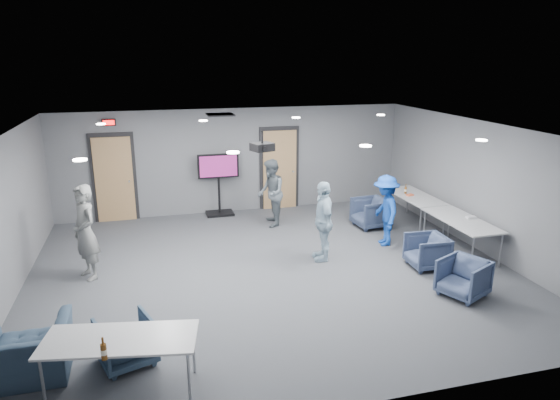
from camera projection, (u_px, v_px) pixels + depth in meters
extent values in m
plane|color=#3E4146|center=(272.00, 270.00, 9.60)|extent=(9.00, 9.00, 0.00)
plane|color=silver|center=(271.00, 130.00, 8.85)|extent=(9.00, 9.00, 0.00)
cube|color=slate|center=(234.00, 161.00, 12.94)|extent=(9.00, 0.02, 2.70)
cube|color=slate|center=(359.00, 303.00, 5.52)|extent=(9.00, 0.02, 2.70)
cube|color=slate|center=(4.00, 224.00, 8.11)|extent=(0.02, 8.00, 2.70)
cube|color=slate|center=(482.00, 187.00, 10.34)|extent=(0.02, 8.00, 2.70)
cube|color=black|center=(114.00, 178.00, 12.24)|extent=(1.06, 0.06, 2.24)
cube|color=#AD8354|center=(114.00, 180.00, 12.21)|extent=(0.90, 0.05, 2.10)
cylinder|color=#94969C|center=(129.00, 181.00, 12.27)|extent=(0.04, 0.10, 0.04)
cube|color=black|center=(279.00, 168.00, 13.28)|extent=(1.06, 0.06, 2.24)
cube|color=#AD8354|center=(280.00, 170.00, 13.25)|extent=(0.90, 0.05, 2.10)
cylinder|color=#94969C|center=(293.00, 171.00, 13.31)|extent=(0.04, 0.10, 0.04)
cube|color=black|center=(109.00, 122.00, 11.83)|extent=(0.32, 0.06, 0.16)
cube|color=#FF0C0C|center=(109.00, 123.00, 11.79)|extent=(0.26, 0.02, 0.11)
cube|color=black|center=(220.00, 115.00, 11.33)|extent=(0.60, 0.60, 0.03)
cylinder|color=white|center=(80.00, 160.00, 6.44)|extent=(0.18, 0.18, 0.02)
cylinder|color=white|center=(101.00, 124.00, 9.78)|extent=(0.18, 0.18, 0.02)
cylinder|color=white|center=(233.00, 152.00, 6.93)|extent=(0.18, 0.18, 0.02)
cylinder|color=white|center=(203.00, 121.00, 10.27)|extent=(0.18, 0.18, 0.02)
cylinder|color=white|center=(366.00, 146.00, 7.43)|extent=(0.18, 0.18, 0.02)
cylinder|color=white|center=(296.00, 118.00, 10.77)|extent=(0.18, 0.18, 0.02)
cylinder|color=white|center=(482.00, 140.00, 7.93)|extent=(0.18, 0.18, 0.02)
cylinder|color=white|center=(381.00, 115.00, 11.26)|extent=(0.18, 0.18, 0.02)
imported|color=gray|center=(85.00, 232.00, 9.07)|extent=(0.69, 0.77, 1.77)
imported|color=slate|center=(271.00, 193.00, 11.93)|extent=(0.72, 0.87, 1.62)
imported|color=#A5C1D4|center=(323.00, 221.00, 9.92)|extent=(0.51, 0.99, 1.62)
imported|color=#17409A|center=(385.00, 210.00, 10.72)|extent=(0.73, 1.08, 1.54)
imported|color=#333F59|center=(371.00, 213.00, 11.94)|extent=(0.84, 0.82, 0.70)
imported|color=#37435F|center=(427.00, 251.00, 9.66)|extent=(0.74, 0.72, 0.65)
imported|color=#3D4A69|center=(463.00, 278.00, 8.50)|extent=(0.96, 0.95, 0.66)
imported|color=#36495D|center=(126.00, 341.00, 6.64)|extent=(0.88, 0.89, 0.64)
imported|color=#35485C|center=(24.00, 352.00, 6.32)|extent=(1.12, 0.98, 0.72)
cube|color=#AEB0B3|center=(415.00, 196.00, 12.03)|extent=(0.77, 1.85, 0.03)
cylinder|color=#94969C|center=(386.00, 202.00, 12.84)|extent=(0.04, 0.04, 0.70)
cylinder|color=#94969C|center=(420.00, 222.00, 11.27)|extent=(0.04, 0.04, 0.70)
cylinder|color=#94969C|center=(408.00, 200.00, 12.99)|extent=(0.04, 0.04, 0.70)
cylinder|color=#94969C|center=(444.00, 220.00, 11.42)|extent=(0.04, 0.04, 0.70)
cube|color=#AEB0B3|center=(462.00, 220.00, 10.27)|extent=(0.79, 1.89, 0.03)
cylinder|color=#94969C|center=(424.00, 225.00, 11.10)|extent=(0.04, 0.04, 0.70)
cylinder|color=#94969C|center=(472.00, 254.00, 9.49)|extent=(0.04, 0.04, 0.70)
cylinder|color=#94969C|center=(449.00, 223.00, 11.25)|extent=(0.04, 0.04, 0.70)
cylinder|color=#94969C|center=(501.00, 251.00, 9.64)|extent=(0.04, 0.04, 0.70)
cube|color=#AEB0B3|center=(120.00, 339.00, 5.97)|extent=(1.93, 1.08, 0.03)
cylinder|color=#94969C|center=(194.00, 349.00, 6.42)|extent=(0.04, 0.04, 0.70)
cylinder|color=#94969C|center=(61.00, 355.00, 6.30)|extent=(0.04, 0.04, 0.70)
cylinder|color=#94969C|center=(189.00, 378.00, 5.85)|extent=(0.04, 0.04, 0.70)
cylinder|color=#94969C|center=(43.00, 385.00, 5.72)|extent=(0.04, 0.04, 0.70)
cylinder|color=#58320F|center=(104.00, 352.00, 5.52)|extent=(0.07, 0.07, 0.19)
cylinder|color=#58320F|center=(103.00, 341.00, 5.49)|extent=(0.03, 0.03, 0.08)
cylinder|color=beige|center=(104.00, 352.00, 5.52)|extent=(0.07, 0.07, 0.06)
cylinder|color=#58320F|center=(406.00, 190.00, 12.17)|extent=(0.06, 0.06, 0.17)
cylinder|color=#58320F|center=(406.00, 186.00, 12.13)|extent=(0.02, 0.02, 0.07)
cylinder|color=beige|center=(406.00, 190.00, 12.17)|extent=(0.06, 0.06, 0.06)
cube|color=#DD5B37|center=(410.00, 195.00, 12.01)|extent=(0.18, 0.15, 0.04)
cube|color=silver|center=(471.00, 217.00, 10.34)|extent=(0.20, 0.15, 0.04)
cube|color=black|center=(220.00, 213.00, 12.96)|extent=(0.70, 0.50, 0.06)
cylinder|color=black|center=(219.00, 191.00, 12.79)|extent=(0.06, 0.06, 1.19)
cube|color=black|center=(218.00, 166.00, 12.61)|extent=(1.04, 0.07, 0.62)
cube|color=#6A1753|center=(218.00, 166.00, 12.56)|extent=(0.94, 0.01, 0.54)
cylinder|color=black|center=(262.00, 137.00, 8.90)|extent=(0.04, 0.04, 0.22)
cube|color=black|center=(262.00, 147.00, 8.95)|extent=(0.44, 0.41, 0.14)
cylinder|color=black|center=(264.00, 149.00, 8.80)|extent=(0.08, 0.06, 0.08)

